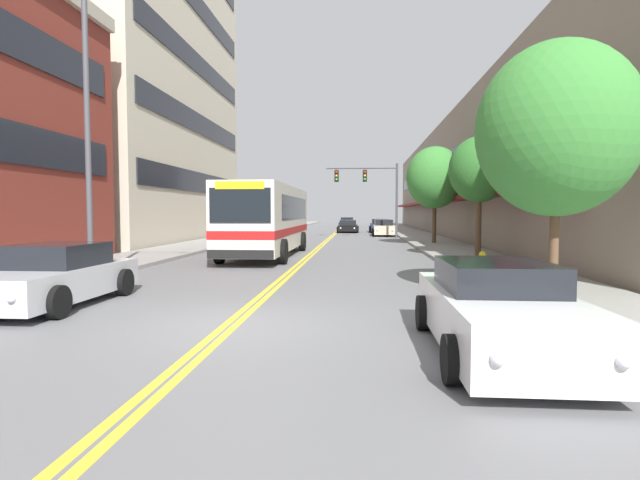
{
  "coord_description": "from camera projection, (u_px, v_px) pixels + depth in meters",
  "views": [
    {
      "loc": [
        2.34,
        -8.9,
        2.07
      ],
      "look_at": [
        0.19,
        18.13,
        0.53
      ],
      "focal_mm": 28.0,
      "sensor_mm": 36.0,
      "label": 1
    }
  ],
  "objects": [
    {
      "name": "ground_plane",
      "position": [
        334.0,
        234.0,
        45.99
      ],
      "size": [
        240.0,
        240.0,
        0.0
      ],
      "primitive_type": "plane",
      "color": "slate"
    },
    {
      "name": "sidewalk_left",
      "position": [
        257.0,
        233.0,
        46.55
      ],
      "size": [
        3.37,
        106.0,
        0.15
      ],
      "color": "gray",
      "rests_on": "ground_plane"
    },
    {
      "name": "sidewalk_right",
      "position": [
        413.0,
        234.0,
        45.41
      ],
      "size": [
        3.37,
        106.0,
        0.15
      ],
      "color": "gray",
      "rests_on": "ground_plane"
    },
    {
      "name": "centre_line",
      "position": [
        334.0,
        234.0,
        45.99
      ],
      "size": [
        0.34,
        106.0,
        0.01
      ],
      "color": "yellow",
      "rests_on": "ground_plane"
    },
    {
      "name": "office_tower_left",
      "position": [
        116.0,
        37.0,
        35.61
      ],
      "size": [
        12.08,
        22.12,
        29.16
      ],
      "color": "beige",
      "rests_on": "ground_plane"
    },
    {
      "name": "storefront_row_right",
      "position": [
        480.0,
        181.0,
        44.68
      ],
      "size": [
        9.1,
        68.0,
        9.59
      ],
      "color": "gray",
      "rests_on": "ground_plane"
    },
    {
      "name": "city_bus",
      "position": [
        268.0,
        217.0,
        23.46
      ],
      "size": [
        2.85,
        11.03,
        3.22
      ],
      "color": "silver",
      "rests_on": "ground_plane"
    },
    {
      "name": "car_red_parked_left_near",
      "position": [
        264.0,
        232.0,
        34.57
      ],
      "size": [
        1.98,
        4.89,
        1.44
      ],
      "color": "maroon",
      "rests_on": "ground_plane"
    },
    {
      "name": "car_silver_parked_left_mid",
      "position": [
        54.0,
        277.0,
        11.03
      ],
      "size": [
        2.13,
        4.53,
        1.36
      ],
      "color": "#B7B7BC",
      "rests_on": "ground_plane"
    },
    {
      "name": "car_white_parked_right_foreground",
      "position": [
        498.0,
        310.0,
        7.27
      ],
      "size": [
        2.02,
        4.6,
        1.33
      ],
      "color": "white",
      "rests_on": "ground_plane"
    },
    {
      "name": "car_champagne_parked_right_mid",
      "position": [
        384.0,
        228.0,
        42.82
      ],
      "size": [
        2.01,
        4.33,
        1.39
      ],
      "color": "beige",
      "rests_on": "ground_plane"
    },
    {
      "name": "car_navy_parked_right_far",
      "position": [
        380.0,
        226.0,
        50.19
      ],
      "size": [
        2.18,
        4.81,
        1.35
      ],
      "color": "#19234C",
      "rests_on": "ground_plane"
    },
    {
      "name": "car_charcoal_moving_lead",
      "position": [
        347.0,
        223.0,
        66.4
      ],
      "size": [
        2.14,
        4.86,
        1.33
      ],
      "color": "#232328",
      "rests_on": "ground_plane"
    },
    {
      "name": "car_black_moving_second",
      "position": [
        348.0,
        227.0,
        50.27
      ],
      "size": [
        2.15,
        4.85,
        1.23
      ],
      "color": "black",
      "rests_on": "ground_plane"
    },
    {
      "name": "traffic_signal_mast",
      "position": [
        371.0,
        185.0,
        38.72
      ],
      "size": [
        5.59,
        0.38,
        5.81
      ],
      "color": "#47474C",
      "rests_on": "ground_plane"
    },
    {
      "name": "street_lamp_left_near",
      "position": [
        98.0,
        91.0,
        13.91
      ],
      "size": [
        2.58,
        0.28,
        9.25
      ],
      "color": "#47474C",
      "rests_on": "ground_plane"
    },
    {
      "name": "street_tree_right_near",
      "position": [
        557.0,
        130.0,
        11.08
      ],
      "size": [
        3.52,
        3.52,
        5.68
      ],
      "color": "brown",
      "rests_on": "sidewalk_right"
    },
    {
      "name": "street_tree_right_mid",
      "position": [
        479.0,
        170.0,
        21.68
      ],
      "size": [
        2.62,
        2.62,
        5.2
      ],
      "color": "brown",
      "rests_on": "sidewalk_right"
    },
    {
      "name": "street_tree_right_far",
      "position": [
        435.0,
        178.0,
        30.61
      ],
      "size": [
        3.45,
        3.45,
        5.92
      ],
      "color": "brown",
      "rests_on": "sidewalk_right"
    },
    {
      "name": "fire_hydrant",
      "position": [
        482.0,
        264.0,
        14.67
      ],
      "size": [
        0.32,
        0.24,
        0.76
      ],
      "color": "yellow",
      "rests_on": "sidewalk_right"
    }
  ]
}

